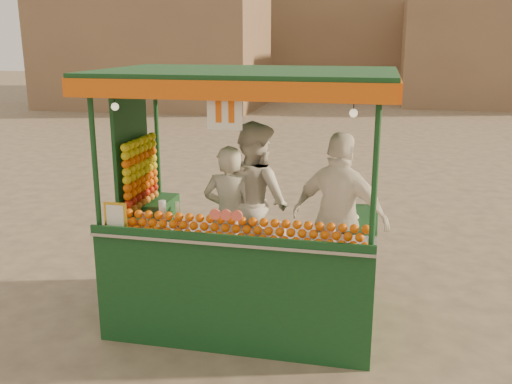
% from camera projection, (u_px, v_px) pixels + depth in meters
% --- Properties ---
extents(ground, '(90.00, 90.00, 0.00)m').
position_uv_depth(ground, '(236.00, 311.00, 6.86)').
color(ground, brown).
rests_on(ground, ground).
extents(building_left, '(10.00, 6.00, 6.00)m').
position_uv_depth(building_left, '(155.00, 42.00, 26.78)').
color(building_left, '#84664B').
rests_on(building_left, ground).
extents(building_right, '(9.00, 6.00, 5.00)m').
position_uv_depth(building_right, '(499.00, 52.00, 27.40)').
color(building_right, '#84664B').
rests_on(building_right, ground).
extents(building_center, '(14.00, 7.00, 7.00)m').
position_uv_depth(building_center, '(325.00, 32.00, 34.64)').
color(building_center, '#84664B').
rests_on(building_center, ground).
extents(juice_cart, '(3.15, 2.04, 2.86)m').
position_uv_depth(juice_cart, '(238.00, 246.00, 6.39)').
color(juice_cart, '#103C1C').
rests_on(juice_cart, ground).
extents(vendor_left, '(0.63, 0.43, 1.68)m').
position_uv_depth(vendor_left, '(230.00, 216.00, 6.65)').
color(vendor_left, silver).
rests_on(vendor_left, ground).
extents(vendor_middle, '(1.18, 1.17, 1.93)m').
position_uv_depth(vendor_middle, '(255.00, 201.00, 6.81)').
color(vendor_middle, silver).
rests_on(vendor_middle, ground).
extents(vendor_right, '(1.21, 0.80, 1.91)m').
position_uv_depth(vendor_right, '(340.00, 219.00, 6.18)').
color(vendor_right, white).
rests_on(vendor_right, ground).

